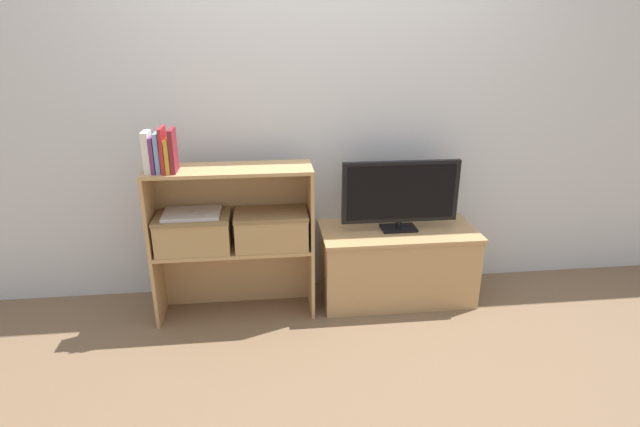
# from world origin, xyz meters

# --- Properties ---
(ground_plane) EXTENTS (16.00, 16.00, 0.00)m
(ground_plane) POSITION_xyz_m (0.00, 0.00, 0.00)
(ground_plane) COLOR brown
(wall_back) EXTENTS (10.00, 0.05, 2.40)m
(wall_back) POSITION_xyz_m (0.00, 0.49, 1.20)
(wall_back) COLOR silver
(wall_back) RESTS_ON ground_plane
(tv_stand) EXTENTS (0.99, 0.47, 0.48)m
(tv_stand) POSITION_xyz_m (0.51, 0.23, 0.24)
(tv_stand) COLOR tan
(tv_stand) RESTS_ON ground_plane
(tv) EXTENTS (0.73, 0.14, 0.44)m
(tv) POSITION_xyz_m (0.51, 0.22, 0.72)
(tv) COLOR black
(tv) RESTS_ON tv_stand
(bookshelf_lower_tier) EXTENTS (0.95, 0.29, 0.45)m
(bookshelf_lower_tier) POSITION_xyz_m (-0.52, 0.21, 0.29)
(bookshelf_lower_tier) COLOR tan
(bookshelf_lower_tier) RESTS_ON ground_plane
(bookshelf_upper_tier) EXTENTS (0.95, 0.29, 0.49)m
(bookshelf_upper_tier) POSITION_xyz_m (-0.52, 0.21, 0.75)
(bookshelf_upper_tier) COLOR tan
(bookshelf_upper_tier) RESTS_ON bookshelf_lower_tier
(book_ivory) EXTENTS (0.04, 0.12, 0.23)m
(book_ivory) POSITION_xyz_m (-0.95, 0.10, 1.05)
(book_ivory) COLOR silver
(book_ivory) RESTS_ON bookshelf_upper_tier
(book_plum) EXTENTS (0.02, 0.13, 0.20)m
(book_plum) POSITION_xyz_m (-0.92, 0.10, 1.03)
(book_plum) COLOR #6B2D66
(book_plum) RESTS_ON bookshelf_upper_tier
(book_skyblue) EXTENTS (0.02, 0.13, 0.22)m
(book_skyblue) POSITION_xyz_m (-0.89, 0.10, 1.04)
(book_skyblue) COLOR #709ECC
(book_skyblue) RESTS_ON bookshelf_upper_tier
(book_crimson) EXTENTS (0.02, 0.15, 0.25)m
(book_crimson) POSITION_xyz_m (-0.86, 0.10, 1.06)
(book_crimson) COLOR #B22328
(book_crimson) RESTS_ON bookshelf_upper_tier
(book_mustard) EXTENTS (0.02, 0.14, 0.18)m
(book_mustard) POSITION_xyz_m (-0.84, 0.10, 1.03)
(book_mustard) COLOR gold
(book_mustard) RESTS_ON bookshelf_upper_tier
(book_maroon) EXTENTS (0.02, 0.15, 0.24)m
(book_maroon) POSITION_xyz_m (-0.81, 0.10, 1.05)
(book_maroon) COLOR maroon
(book_maroon) RESTS_ON bookshelf_upper_tier
(storage_basket_left) EXTENTS (0.43, 0.26, 0.22)m
(storage_basket_left) POSITION_xyz_m (-0.75, 0.13, 0.57)
(storage_basket_left) COLOR tan
(storage_basket_left) RESTS_ON bookshelf_lower_tier
(storage_basket_right) EXTENTS (0.43, 0.26, 0.22)m
(storage_basket_right) POSITION_xyz_m (-0.29, 0.13, 0.57)
(storage_basket_right) COLOR tan
(storage_basket_right) RESTS_ON bookshelf_lower_tier
(laptop) EXTENTS (0.32, 0.22, 0.02)m
(laptop) POSITION_xyz_m (-0.75, 0.13, 0.67)
(laptop) COLOR #BCBCC1
(laptop) RESTS_ON storage_basket_left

